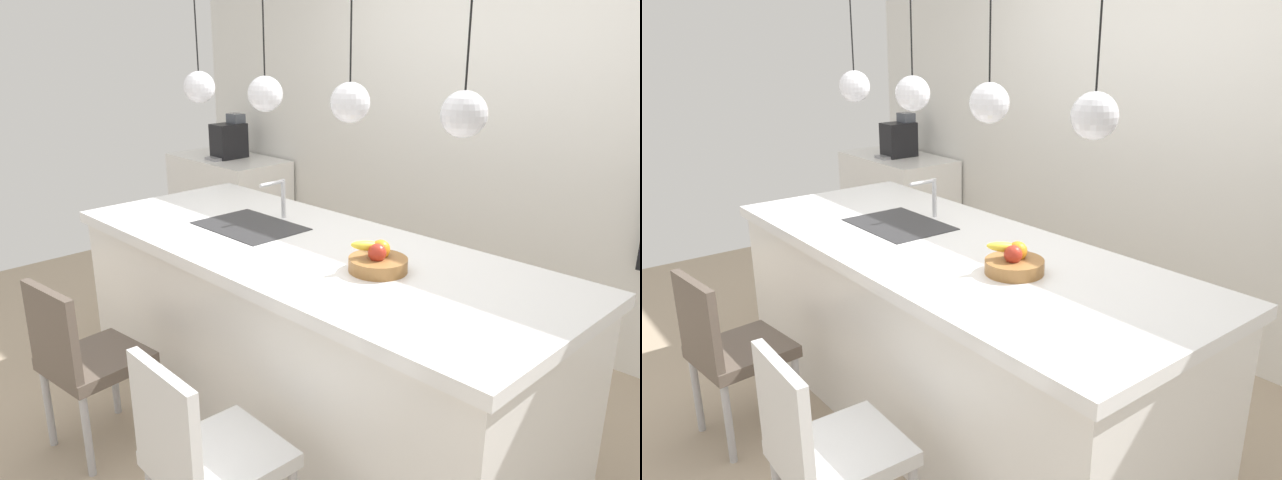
{
  "view_description": "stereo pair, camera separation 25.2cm",
  "coord_description": "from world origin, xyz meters",
  "views": [
    {
      "loc": [
        2.13,
        -1.98,
        1.91
      ],
      "look_at": [
        0.1,
        0.0,
        0.98
      ],
      "focal_mm": 35.18,
      "sensor_mm": 36.0,
      "label": 1
    },
    {
      "loc": [
        2.3,
        -1.79,
        1.91
      ],
      "look_at": [
        0.1,
        0.0,
        0.98
      ],
      "focal_mm": 35.18,
      "sensor_mm": 36.0,
      "label": 2
    }
  ],
  "objects": [
    {
      "name": "pendant_light_right",
      "position": [
        0.85,
        0.0,
        1.64
      ],
      "size": [
        0.17,
        0.17,
        0.77
      ],
      "color": "silver"
    },
    {
      "name": "side_counter",
      "position": [
        -2.4,
        1.28,
        0.43
      ],
      "size": [
        1.1,
        0.6,
        0.87
      ],
      "primitive_type": "cube",
      "color": "white",
      "rests_on": "ground"
    },
    {
      "name": "coffee_machine",
      "position": [
        -2.37,
        1.28,
        1.03
      ],
      "size": [
        0.2,
        0.35,
        0.38
      ],
      "color": "black",
      "rests_on": "side_counter"
    },
    {
      "name": "floor",
      "position": [
        0.0,
        0.0,
        0.0
      ],
      "size": [
        6.6,
        6.6,
        0.0
      ],
      "primitive_type": "plane",
      "color": "tan",
      "rests_on": "ground"
    },
    {
      "name": "chair_near",
      "position": [
        -0.48,
        -0.96,
        0.49
      ],
      "size": [
        0.45,
        0.46,
        0.87
      ],
      "color": "brown",
      "rests_on": "ground"
    },
    {
      "name": "chair_middle",
      "position": [
        0.5,
        -0.97,
        0.49
      ],
      "size": [
        0.44,
        0.46,
        0.88
      ],
      "color": "silver",
      "rests_on": "ground"
    },
    {
      "name": "sink_basin",
      "position": [
        -0.44,
        0.0,
        0.92
      ],
      "size": [
        0.56,
        0.4,
        0.02
      ],
      "primitive_type": "cube",
      "color": "#2D2D30",
      "rests_on": "kitchen_island"
    },
    {
      "name": "pendant_light_center_right",
      "position": [
        0.28,
        0.0,
        1.64
      ],
      "size": [
        0.17,
        0.17,
        0.77
      ],
      "color": "silver"
    },
    {
      "name": "kitchen_island",
      "position": [
        0.0,
        0.0,
        0.47
      ],
      "size": [
        2.72,
        1.07,
        0.93
      ],
      "color": "white",
      "rests_on": "ground"
    },
    {
      "name": "pendant_light_left",
      "position": [
        -0.85,
        0.0,
        1.64
      ],
      "size": [
        0.17,
        0.17,
        0.77
      ],
      "color": "silver"
    },
    {
      "name": "pendant_light_center_left",
      "position": [
        -0.28,
        0.0,
        1.64
      ],
      "size": [
        0.17,
        0.17,
        0.77
      ],
      "color": "silver"
    },
    {
      "name": "faucet",
      "position": [
        -0.44,
        0.21,
        1.07
      ],
      "size": [
        0.02,
        0.17,
        0.22
      ],
      "color": "silver",
      "rests_on": "kitchen_island"
    },
    {
      "name": "fruit_bowl",
      "position": [
        0.47,
        -0.01,
        0.97
      ],
      "size": [
        0.26,
        0.26,
        0.15
      ],
      "color": "#9E6B38",
      "rests_on": "kitchen_island"
    },
    {
      "name": "back_wall",
      "position": [
        0.0,
        1.65,
        1.3
      ],
      "size": [
        6.0,
        0.1,
        2.6
      ],
      "primitive_type": "cube",
      "color": "silver",
      "rests_on": "ground"
    }
  ]
}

